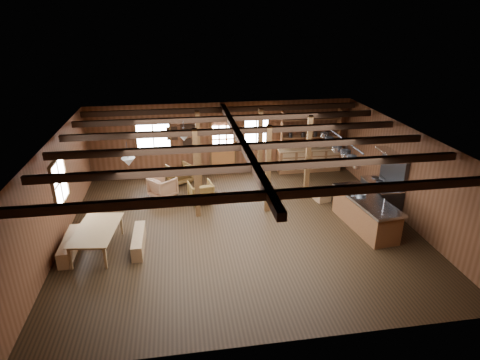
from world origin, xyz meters
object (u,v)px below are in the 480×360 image
object	(u,v)px
dining_table	(99,240)
commercial_range	(383,191)
armchair_a	(179,173)
armchair_c	(163,187)
kitchen_island	(365,212)
armchair_b	(201,192)

from	to	relation	value
dining_table	commercial_range	bearing A→B (deg)	-75.44
armchair_a	dining_table	bearing A→B (deg)	35.91
dining_table	armchair_c	size ratio (longest dim) A/B	2.35
dining_table	armchair_c	world-z (taller)	armchair_c
kitchen_island	armchair_c	bearing A→B (deg)	145.79
commercial_range	armchair_a	bearing A→B (deg)	153.20
kitchen_island	armchair_a	size ratio (longest dim) A/B	3.28
dining_table	armchair_b	xyz separation A→B (m)	(2.85, 2.57, 0.02)
armchair_b	commercial_range	bearing A→B (deg)	155.11
armchair_b	dining_table	bearing A→B (deg)	31.11
commercial_range	armchair_b	distance (m)	5.88
commercial_range	dining_table	bearing A→B (deg)	-172.34
kitchen_island	armchair_b	bearing A→B (deg)	145.47
commercial_range	armchair_a	size ratio (longest dim) A/B	2.39
commercial_range	armchair_c	distance (m)	7.25
armchair_a	kitchen_island	bearing A→B (deg)	113.76
dining_table	kitchen_island	bearing A→B (deg)	-82.18
dining_table	armchair_a	bearing A→B (deg)	-19.54
commercial_range	dining_table	world-z (taller)	commercial_range
kitchen_island	commercial_range	size ratio (longest dim) A/B	1.37
kitchen_island	armchair_b	world-z (taller)	kitchen_island
commercial_range	dining_table	size ratio (longest dim) A/B	1.02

